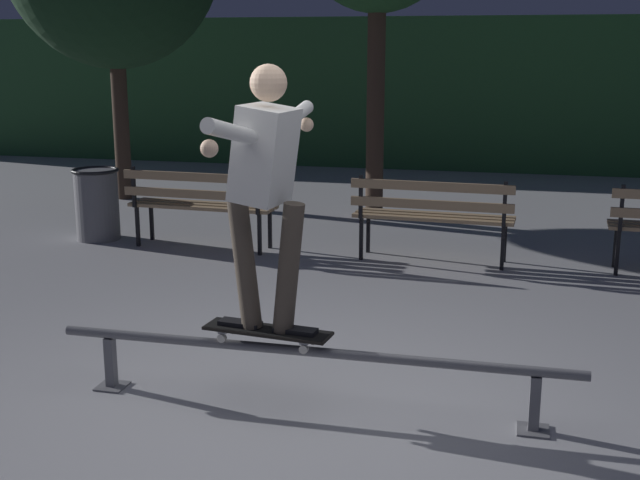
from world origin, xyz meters
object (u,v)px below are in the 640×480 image
(skateboard, at_px, (267,331))
(park_bench_left_center, at_px, (432,211))
(grind_rail, at_px, (310,360))
(skateboarder, at_px, (265,177))
(trash_can, at_px, (97,203))
(park_bench_leftmost, at_px, (199,200))

(skateboard, height_order, park_bench_left_center, park_bench_left_center)
(grind_rail, height_order, skateboarder, skateboarder)
(grind_rail, distance_m, park_bench_left_center, 3.59)
(skateboard, relative_size, park_bench_left_center, 0.49)
(skateboard, bearing_deg, trash_can, 130.17)
(skateboarder, relative_size, trash_can, 1.95)
(park_bench_leftmost, bearing_deg, skateboarder, -62.45)
(skateboard, relative_size, trash_can, 1.00)
(trash_can, bearing_deg, skateboarder, -49.80)
(park_bench_left_center, bearing_deg, skateboarder, -99.67)
(skateboard, distance_m, skateboarder, 0.94)
(skateboard, height_order, trash_can, trash_can)
(skateboarder, relative_size, park_bench_left_center, 0.96)
(skateboarder, xyz_separation_m, trash_can, (-3.16, 3.73, -0.99))
(grind_rail, bearing_deg, park_bench_leftmost, 120.72)
(skateboard, height_order, park_bench_leftmost, park_bench_leftmost)
(park_bench_leftmost, height_order, park_bench_left_center, same)
(grind_rail, relative_size, park_bench_left_center, 1.97)
(grind_rail, relative_size, skateboarder, 2.05)
(park_bench_leftmost, bearing_deg, skateboard, -62.49)
(skateboard, relative_size, skateboarder, 0.51)
(skateboard, bearing_deg, grind_rail, 0.00)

